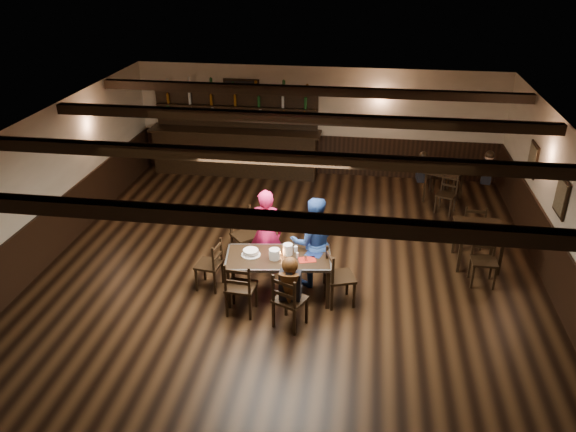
# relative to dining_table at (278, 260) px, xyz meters

# --- Properties ---
(ground) EXTENTS (10.00, 10.00, 0.00)m
(ground) POSITION_rel_dining_table_xyz_m (0.08, 0.66, -0.68)
(ground) COLOR black
(ground) RESTS_ON ground
(room_shell) EXTENTS (9.02, 10.02, 2.71)m
(room_shell) POSITION_rel_dining_table_xyz_m (0.09, 0.70, 1.06)
(room_shell) COLOR beige
(room_shell) RESTS_ON ground
(dining_table) EXTENTS (1.82, 1.09, 0.75)m
(dining_table) POSITION_rel_dining_table_xyz_m (0.00, 0.00, 0.00)
(dining_table) COLOR black
(dining_table) RESTS_ON ground
(chair_near_left) EXTENTS (0.48, 0.46, 0.96)m
(chair_near_left) POSITION_rel_dining_table_xyz_m (-0.52, -0.64, -0.12)
(chair_near_left) COLOR black
(chair_near_left) RESTS_ON ground
(chair_near_right) EXTENTS (0.58, 0.57, 0.95)m
(chair_near_right) POSITION_rel_dining_table_xyz_m (0.27, -0.86, -0.13)
(chair_near_right) COLOR black
(chair_near_right) RESTS_ON ground
(chair_end_left) EXTENTS (0.45, 0.46, 0.89)m
(chair_end_left) POSITION_rel_dining_table_xyz_m (-1.14, 0.07, -0.16)
(chair_end_left) COLOR black
(chair_end_left) RESTS_ON ground
(chair_end_right) EXTENTS (0.56, 0.57, 0.98)m
(chair_end_right) POSITION_rel_dining_table_xyz_m (0.95, -0.09, -0.11)
(chair_end_right) COLOR black
(chair_end_right) RESTS_ON ground
(chair_far_pushed) EXTENTS (0.64, 0.63, 0.99)m
(chair_far_pushed) POSITION_rel_dining_table_xyz_m (-0.85, 1.18, -0.10)
(chair_far_pushed) COLOR black
(chair_far_pushed) RESTS_ON ground
(woman_pink) EXTENTS (0.60, 0.41, 1.60)m
(woman_pink) POSITION_rel_dining_table_xyz_m (-0.34, 0.74, 0.12)
(woman_pink) COLOR #E42853
(woman_pink) RESTS_ON ground
(man_blue) EXTENTS (0.91, 0.79, 1.62)m
(man_blue) POSITION_rel_dining_table_xyz_m (0.52, 0.47, 0.13)
(man_blue) COLOR navy
(man_blue) RESTS_ON ground
(seated_person) EXTENTS (0.32, 0.49, 0.79)m
(seated_person) POSITION_rel_dining_table_xyz_m (0.31, -0.81, 0.13)
(seated_person) COLOR black
(seated_person) RESTS_ON ground
(cake) EXTENTS (0.32, 0.32, 0.10)m
(cake) POSITION_rel_dining_table_xyz_m (-0.46, -0.02, 0.11)
(cake) COLOR white
(cake) RESTS_ON dining_table
(plate_stack_a) EXTENTS (0.18, 0.18, 0.17)m
(plate_stack_a) POSITION_rel_dining_table_xyz_m (-0.05, -0.07, 0.16)
(plate_stack_a) COLOR white
(plate_stack_a) RESTS_ON dining_table
(plate_stack_b) EXTENTS (0.16, 0.16, 0.19)m
(plate_stack_b) POSITION_rel_dining_table_xyz_m (0.14, 0.09, 0.16)
(plate_stack_b) COLOR white
(plate_stack_b) RESTS_ON dining_table
(tea_light) EXTENTS (0.05, 0.05, 0.06)m
(tea_light) POSITION_rel_dining_table_xyz_m (0.01, 0.06, 0.09)
(tea_light) COLOR #A5A8AD
(tea_light) RESTS_ON dining_table
(salt_shaker) EXTENTS (0.04, 0.04, 0.09)m
(salt_shaker) POSITION_rel_dining_table_xyz_m (0.31, 0.01, 0.12)
(salt_shaker) COLOR silver
(salt_shaker) RESTS_ON dining_table
(pepper_shaker) EXTENTS (0.04, 0.04, 0.10)m
(pepper_shaker) POSITION_rel_dining_table_xyz_m (0.45, -0.06, 0.12)
(pepper_shaker) COLOR #A5A8AD
(pepper_shaker) RESTS_ON dining_table
(drink_glass) EXTENTS (0.06, 0.06, 0.10)m
(drink_glass) POSITION_rel_dining_table_xyz_m (0.26, 0.20, 0.12)
(drink_glass) COLOR silver
(drink_glass) RESTS_ON dining_table
(menu_red) EXTENTS (0.32, 0.26, 0.00)m
(menu_red) POSITION_rel_dining_table_xyz_m (0.48, -0.04, 0.07)
(menu_red) COLOR maroon
(menu_red) RESTS_ON dining_table
(menu_blue) EXTENTS (0.31, 0.25, 0.00)m
(menu_blue) POSITION_rel_dining_table_xyz_m (0.56, 0.15, 0.07)
(menu_blue) COLOR #0D1B45
(menu_blue) RESTS_ON dining_table
(bar_counter) EXTENTS (4.31, 0.70, 2.20)m
(bar_counter) POSITION_rel_dining_table_xyz_m (-1.96, 5.38, 0.04)
(bar_counter) COLOR black
(bar_counter) RESTS_ON ground
(back_table_a) EXTENTS (0.85, 0.85, 0.75)m
(back_table_a) POSITION_rel_dining_table_xyz_m (3.44, 1.54, -0.03)
(back_table_a) COLOR black
(back_table_a) RESTS_ON ground
(back_table_b) EXTENTS (1.02, 1.02, 0.75)m
(back_table_b) POSITION_rel_dining_table_xyz_m (3.11, 4.34, -0.03)
(back_table_b) COLOR black
(back_table_b) RESTS_ON ground
(bg_patron_left) EXTENTS (0.23, 0.35, 0.69)m
(bg_patron_left) POSITION_rel_dining_table_xyz_m (2.59, 4.35, 0.13)
(bg_patron_left) COLOR black
(bg_patron_left) RESTS_ON ground
(bg_patron_right) EXTENTS (0.28, 0.39, 0.74)m
(bg_patron_right) POSITION_rel_dining_table_xyz_m (4.04, 4.46, 0.16)
(bg_patron_right) COLOR black
(bg_patron_right) RESTS_ON ground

